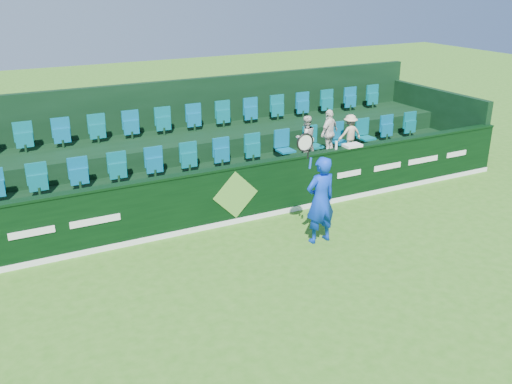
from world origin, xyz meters
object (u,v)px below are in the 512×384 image
spectator_middle (329,133)px  drinks_bottle (336,145)px  towel (352,145)px  tennis_player (320,199)px  spectator_left (306,138)px  spectator_right (350,134)px

spectator_middle → drinks_bottle: size_ratio=6.20×
towel → drinks_bottle: drinks_bottle is taller
tennis_player → spectator_middle: bearing=53.1°
towel → spectator_left: bearing=119.6°
tennis_player → spectator_right: 4.02m
spectator_left → drinks_bottle: spectator_left is taller
spectator_left → towel: 1.29m
spectator_middle → towel: bearing=61.7°
tennis_player → towel: tennis_player is taller
spectator_right → drinks_bottle: size_ratio=5.16×
tennis_player → spectator_left: (1.42, 2.85, 0.43)m
drinks_bottle → spectator_middle: bearing=63.4°
spectator_middle → towel: spectator_middle is taller
spectator_left → spectator_middle: 0.72m
tennis_player → towel: (2.06, 1.73, 0.43)m
spectator_middle → spectator_right: bearing=155.7°
spectator_middle → spectator_left: bearing=-24.3°
spectator_left → spectator_right: 1.39m
spectator_left → tennis_player: bearing=65.3°
tennis_player → towel: size_ratio=5.65×
tennis_player → drinks_bottle: bearing=47.6°
spectator_right → tennis_player: bearing=49.6°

